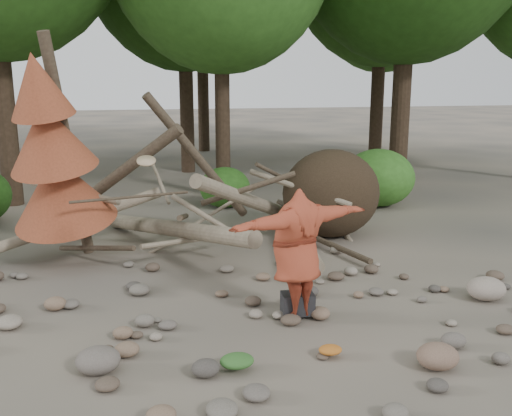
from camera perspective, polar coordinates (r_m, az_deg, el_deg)
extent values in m
plane|color=#514C44|center=(8.47, 0.83, -11.59)|extent=(120.00, 120.00, 0.00)
ellipsoid|color=#332619|center=(12.85, 7.53, 1.45)|extent=(2.20, 1.87, 1.98)
cylinder|color=gray|center=(11.60, -8.38, -2.04)|extent=(2.61, 5.11, 1.08)
cylinder|color=gray|center=(12.26, -0.23, 0.59)|extent=(3.18, 3.71, 1.90)
cylinder|color=brown|center=(12.27, -14.47, 2.57)|extent=(3.08, 1.91, 2.49)
cylinder|color=gray|center=(11.94, 4.27, -2.50)|extent=(1.13, 4.98, 0.43)
cylinder|color=brown|center=(12.50, -5.79, 4.95)|extent=(2.39, 1.03, 2.89)
cylinder|color=gray|center=(11.88, -18.19, -1.46)|extent=(3.71, 0.86, 1.20)
cylinder|color=#4C3F30|center=(11.46, -15.76, -3.88)|extent=(1.52, 1.70, 0.49)
cylinder|color=gray|center=(12.36, -3.15, 0.19)|extent=(1.57, 0.85, 0.69)
cylinder|color=#4C3F30|center=(13.12, 3.36, 2.71)|extent=(1.92, 1.25, 1.10)
cylinder|color=gray|center=(11.87, -9.70, 2.95)|extent=(0.37, 1.42, 0.85)
cylinder|color=#4C3F30|center=(11.91, 7.45, -3.62)|extent=(0.79, 2.54, 0.12)
cylinder|color=gray|center=(11.07, -7.07, -3.27)|extent=(1.78, 1.11, 0.29)
cylinder|color=#4C3F30|center=(11.41, -18.30, 5.64)|extent=(0.67, 1.13, 4.35)
cone|color=brown|center=(11.22, -18.98, 1.86)|extent=(2.06, 2.13, 1.86)
cone|color=brown|center=(10.89, -20.01, 6.79)|extent=(1.71, 1.78, 1.65)
cone|color=brown|center=(10.67, -21.02, 11.46)|extent=(1.23, 1.30, 1.41)
cylinder|color=#38281C|center=(16.93, -3.42, 13.05)|extent=(0.44, 0.44, 7.14)
cylinder|color=#38281C|center=(19.46, 14.64, 16.05)|extent=(0.60, 0.60, 9.45)
cylinder|color=#38281C|center=(21.82, -7.08, 14.77)|extent=(0.52, 0.52, 8.54)
cylinder|color=#38281C|center=(23.46, 12.16, 13.93)|extent=(0.50, 0.50, 8.12)
cylinder|color=#38281C|center=(28.26, -5.37, 14.56)|extent=(0.54, 0.54, 8.75)
cylinder|color=#38281C|center=(30.35, 12.36, 13.35)|extent=(0.46, 0.46, 7.84)
ellipsoid|color=#2C611C|center=(15.79, -3.13, 2.08)|extent=(1.40, 1.40, 1.12)
ellipsoid|color=#377323|center=(16.25, 12.13, 2.98)|extent=(2.00, 2.00, 1.60)
imported|color=#9A3822|center=(8.30, 4.12, -4.49)|extent=(2.43, 1.38, 1.91)
cylinder|color=tan|center=(8.10, -10.92, 4.66)|extent=(0.33, 0.31, 0.16)
cube|color=black|center=(8.68, 4.17, -9.85)|extent=(0.50, 0.35, 0.32)
ellipsoid|color=#2E5C25|center=(7.24, -1.92, -15.38)|extent=(0.42, 0.35, 0.16)
ellipsoid|color=#AA5C1D|center=(7.61, 7.43, -14.21)|extent=(0.30, 0.25, 0.11)
ellipsoid|color=#665C55|center=(7.41, -15.52, -14.45)|extent=(0.54, 0.49, 0.32)
ellipsoid|color=#795C4B|center=(7.60, 17.72, -13.93)|extent=(0.53, 0.47, 0.32)
ellipsoid|color=gray|center=(10.01, 22.03, -7.48)|extent=(0.63, 0.56, 0.38)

